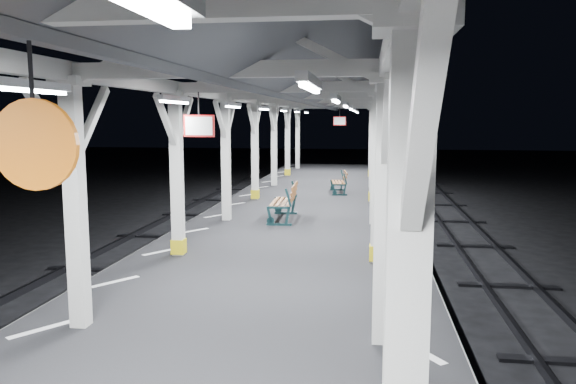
# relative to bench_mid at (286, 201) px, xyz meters

# --- Properties ---
(ground) EXTENTS (120.00, 120.00, 0.00)m
(ground) POSITION_rel_bench_mid_xyz_m (0.38, -6.26, -1.53)
(ground) COLOR black
(ground) RESTS_ON ground
(platform) EXTENTS (6.00, 50.00, 1.00)m
(platform) POSITION_rel_bench_mid_xyz_m (0.38, -6.26, -1.03)
(platform) COLOR black
(platform) RESTS_ON ground
(hazard_stripes_left) EXTENTS (1.00, 48.00, 0.01)m
(hazard_stripes_left) POSITION_rel_bench_mid_xyz_m (-2.07, -6.26, -0.53)
(hazard_stripes_left) COLOR silver
(hazard_stripes_left) RESTS_ON platform
(hazard_stripes_right) EXTENTS (1.00, 48.00, 0.01)m
(hazard_stripes_right) POSITION_rel_bench_mid_xyz_m (2.83, -6.26, -0.53)
(hazard_stripes_right) COLOR silver
(hazard_stripes_right) RESTS_ON platform
(track_right) EXTENTS (2.20, 60.00, 0.16)m
(track_right) POSITION_rel_bench_mid_xyz_m (5.38, -6.26, -1.45)
(track_right) COLOR #2D2D33
(track_right) RESTS_ON ground
(canopy) EXTENTS (5.40, 49.00, 4.65)m
(canopy) POSITION_rel_bench_mid_xyz_m (0.38, -6.28, 3.03)
(canopy) COLOR beige
(canopy) RESTS_ON platform
(bench_mid) EXTENTS (0.77, 1.87, 1.00)m
(bench_mid) POSITION_rel_bench_mid_xyz_m (0.00, 0.00, 0.00)
(bench_mid) COLOR #122D30
(bench_mid) RESTS_ON platform
(bench_far) EXTENTS (0.73, 1.55, 0.81)m
(bench_far) POSITION_rel_bench_mid_xyz_m (1.22, 5.79, -0.10)
(bench_far) COLOR #122D30
(bench_far) RESTS_ON platform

